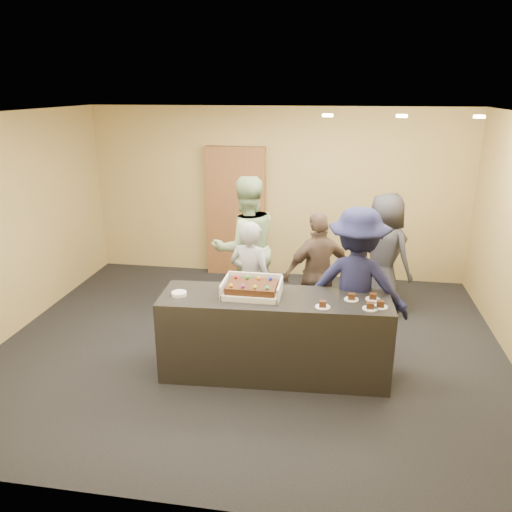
# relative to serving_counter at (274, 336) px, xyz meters

# --- Properties ---
(room) EXTENTS (6.04, 6.00, 2.70)m
(room) POSITION_rel_serving_counter_xyz_m (-0.36, 0.57, 0.90)
(room) COLOR black
(room) RESTS_ON ground
(serving_counter) EXTENTS (2.44, 0.83, 0.90)m
(serving_counter) POSITION_rel_serving_counter_xyz_m (0.00, 0.00, 0.00)
(serving_counter) COLOR black
(serving_counter) RESTS_ON floor
(storage_cabinet) EXTENTS (0.95, 0.15, 2.10)m
(storage_cabinet) POSITION_rel_serving_counter_xyz_m (-1.02, 2.98, 0.60)
(storage_cabinet) COLOR brown
(storage_cabinet) RESTS_ON floor
(cake_box) EXTENTS (0.61, 0.42, 0.18)m
(cake_box) POSITION_rel_serving_counter_xyz_m (-0.24, 0.02, 0.49)
(cake_box) COLOR white
(cake_box) RESTS_ON serving_counter
(sheet_cake) EXTENTS (0.51, 0.35, 0.11)m
(sheet_cake) POSITION_rel_serving_counter_xyz_m (-0.24, 0.00, 0.55)
(sheet_cake) COLOR #321D0B
(sheet_cake) RESTS_ON cake_box
(plate_stack) EXTENTS (0.16, 0.16, 0.04)m
(plate_stack) POSITION_rel_serving_counter_xyz_m (-1.00, -0.12, 0.47)
(plate_stack) COLOR white
(plate_stack) RESTS_ON serving_counter
(slice_a) EXTENTS (0.15, 0.15, 0.07)m
(slice_a) POSITION_rel_serving_counter_xyz_m (0.50, -0.18, 0.47)
(slice_a) COLOR white
(slice_a) RESTS_ON serving_counter
(slice_b) EXTENTS (0.15, 0.15, 0.07)m
(slice_b) POSITION_rel_serving_counter_xyz_m (0.78, 0.05, 0.47)
(slice_b) COLOR white
(slice_b) RESTS_ON serving_counter
(slice_c) EXTENTS (0.15, 0.15, 0.07)m
(slice_c) POSITION_rel_serving_counter_xyz_m (0.96, -0.15, 0.47)
(slice_c) COLOR white
(slice_c) RESTS_ON serving_counter
(slice_d) EXTENTS (0.15, 0.15, 0.07)m
(slice_d) POSITION_rel_serving_counter_xyz_m (1.00, 0.09, 0.47)
(slice_d) COLOR white
(slice_d) RESTS_ON serving_counter
(slice_e) EXTENTS (0.15, 0.15, 0.07)m
(slice_e) POSITION_rel_serving_counter_xyz_m (1.06, -0.09, 0.47)
(slice_e) COLOR white
(slice_e) RESTS_ON serving_counter
(person_server_grey) EXTENTS (0.63, 0.51, 1.51)m
(person_server_grey) POSITION_rel_serving_counter_xyz_m (-0.38, 0.74, 0.30)
(person_server_grey) COLOR #999A9F
(person_server_grey) RESTS_ON floor
(person_sage_man) EXTENTS (1.16, 1.07, 1.90)m
(person_sage_man) POSITION_rel_serving_counter_xyz_m (-0.57, 1.44, 0.50)
(person_sage_man) COLOR #95B07E
(person_sage_man) RESTS_ON floor
(person_navy_man) EXTENTS (1.24, 0.83, 1.78)m
(person_navy_man) POSITION_rel_serving_counter_xyz_m (0.84, 0.45, 0.44)
(person_navy_man) COLOR #181A40
(person_navy_man) RESTS_ON floor
(person_brown_extra) EXTENTS (0.98, 0.76, 1.54)m
(person_brown_extra) POSITION_rel_serving_counter_xyz_m (0.40, 1.11, 0.32)
(person_brown_extra) COLOR brown
(person_brown_extra) RESTS_ON floor
(person_dark_suit) EXTENTS (0.96, 0.94, 1.67)m
(person_dark_suit) POSITION_rel_serving_counter_xyz_m (1.25, 1.81, 0.38)
(person_dark_suit) COLOR #28272D
(person_dark_suit) RESTS_ON floor
(ceiling_spotlights) EXTENTS (1.72, 0.12, 0.03)m
(ceiling_spotlights) POSITION_rel_serving_counter_xyz_m (1.24, 1.07, 2.22)
(ceiling_spotlights) COLOR #FFEAC6
(ceiling_spotlights) RESTS_ON ceiling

